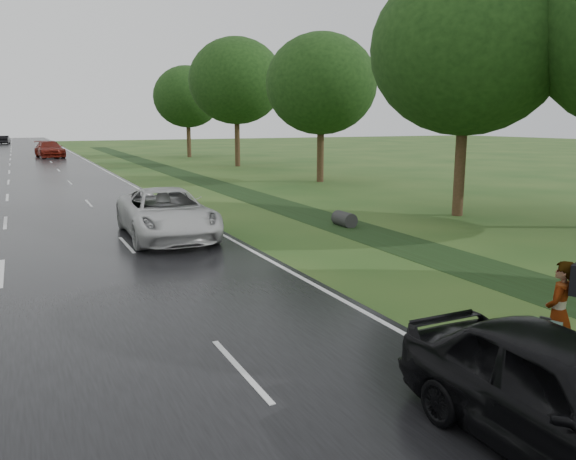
# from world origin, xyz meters

# --- Properties ---
(road) EXTENTS (14.00, 180.00, 0.04)m
(road) POSITION_xyz_m (0.00, 45.00, 0.02)
(road) COLOR black
(road) RESTS_ON ground
(edge_stripe_east) EXTENTS (0.12, 180.00, 0.01)m
(edge_stripe_east) POSITION_xyz_m (6.75, 45.00, 0.04)
(edge_stripe_east) COLOR silver
(edge_stripe_east) RESTS_ON road
(center_line) EXTENTS (0.12, 180.00, 0.01)m
(center_line) POSITION_xyz_m (0.00, 45.00, 0.04)
(center_line) COLOR silver
(center_line) RESTS_ON road
(drainage_ditch) EXTENTS (2.20, 120.00, 0.56)m
(drainage_ditch) POSITION_xyz_m (11.50, 18.71, 0.04)
(drainage_ditch) COLOR black
(drainage_ditch) RESTS_ON ground
(tree_east_b) EXTENTS (7.60, 7.60, 10.11)m
(tree_east_b) POSITION_xyz_m (17.00, 10.00, 6.68)
(tree_east_b) COLOR #3A2B17
(tree_east_b) RESTS_ON ground
(tree_east_c) EXTENTS (7.00, 7.00, 9.29)m
(tree_east_c) POSITION_xyz_m (18.20, 24.00, 6.14)
(tree_east_c) COLOR #3A2B17
(tree_east_c) RESTS_ON ground
(tree_east_d) EXTENTS (8.00, 8.00, 10.76)m
(tree_east_d) POSITION_xyz_m (17.80, 38.00, 7.15)
(tree_east_d) COLOR #3A2B17
(tree_east_d) RESTS_ON ground
(tree_east_f) EXTENTS (7.20, 7.20, 9.62)m
(tree_east_f) POSITION_xyz_m (17.50, 52.00, 6.37)
(tree_east_f) COLOR #3A2B17
(tree_east_f) RESTS_ON ground
(pedestrian) EXTENTS (0.92, 0.71, 1.73)m
(pedestrian) POSITION_xyz_m (8.18, -1.97, 0.89)
(pedestrian) COLOR #A5998C
(pedestrian) RESTS_ON ground
(white_pickup) EXTENTS (2.90, 5.91, 1.62)m
(white_pickup) POSITION_xyz_m (4.96, 10.66, 0.85)
(white_pickup) COLOR #BDBDBD
(white_pickup) RESTS_ON road
(dark_sedan) EXTENTS (1.82, 4.44, 1.51)m
(dark_sedan) POSITION_xyz_m (6.00, -3.85, 0.79)
(dark_sedan) COLOR black
(dark_sedan) RESTS_ON road
(far_car_red) EXTENTS (3.11, 6.16, 1.72)m
(far_car_red) POSITION_xyz_m (3.83, 57.37, 0.90)
(far_car_red) COLOR maroon
(far_car_red) RESTS_ON road
(far_car_dark) EXTENTS (1.84, 4.33, 1.39)m
(far_car_dark) POSITION_xyz_m (-1.00, 97.65, 0.74)
(far_car_dark) COLOR black
(far_car_dark) RESTS_ON road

